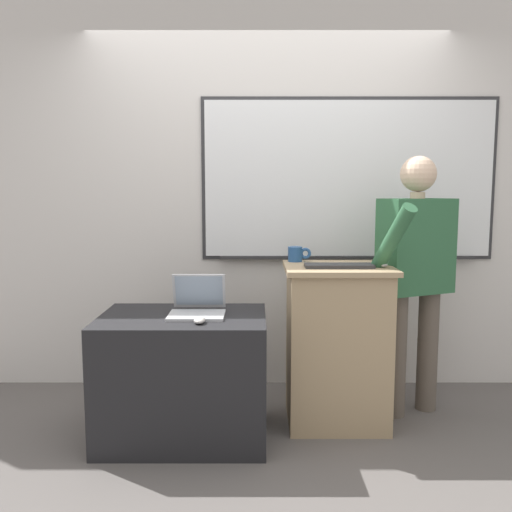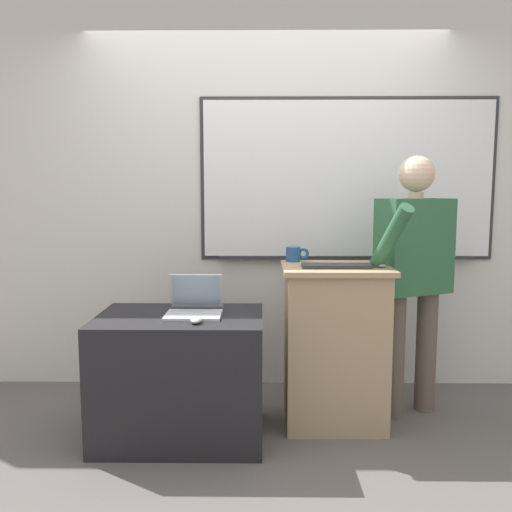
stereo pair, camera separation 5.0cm
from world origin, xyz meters
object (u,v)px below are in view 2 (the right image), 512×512
(computer_mouse_by_keyboard, at_px, (380,264))
(coffee_mug, at_px, (294,254))
(wireless_keyboard, at_px, (336,266))
(side_desk, at_px, (181,376))
(person_presenter, at_px, (414,267))
(lectern_podium, at_px, (334,345))
(computer_mouse_by_laptop, at_px, (196,320))
(laptop, at_px, (195,304))

(computer_mouse_by_keyboard, bearing_deg, coffee_mug, 153.25)
(coffee_mug, bearing_deg, wireless_keyboard, -48.51)
(side_desk, height_order, wireless_keyboard, wireless_keyboard)
(wireless_keyboard, distance_m, coffee_mug, 0.35)
(coffee_mug, bearing_deg, person_presenter, -4.57)
(side_desk, distance_m, coffee_mug, 1.02)
(lectern_podium, relative_size, computer_mouse_by_laptop, 9.67)
(lectern_podium, xyz_separation_m, laptop, (-0.82, -0.16, 0.28))
(wireless_keyboard, bearing_deg, computer_mouse_by_laptop, -158.22)
(lectern_podium, bearing_deg, computer_mouse_by_keyboard, -11.82)
(lectern_podium, xyz_separation_m, coffee_mug, (-0.24, 0.19, 0.53))
(person_presenter, distance_m, computer_mouse_by_keyboard, 0.31)
(lectern_podium, height_order, computer_mouse_by_laptop, lectern_podium)
(person_presenter, xyz_separation_m, computer_mouse_by_keyboard, (-0.25, -0.19, 0.04))
(lectern_podium, height_order, person_presenter, person_presenter)
(wireless_keyboard, bearing_deg, computer_mouse_by_keyboard, 3.27)
(laptop, xyz_separation_m, computer_mouse_by_keyboard, (1.07, 0.10, 0.22))
(side_desk, xyz_separation_m, computer_mouse_by_keyboard, (1.15, 0.15, 0.63))
(side_desk, height_order, computer_mouse_by_keyboard, computer_mouse_by_keyboard)
(laptop, relative_size, coffee_mug, 2.19)
(person_presenter, relative_size, laptop, 5.09)
(person_presenter, height_order, laptop, person_presenter)
(laptop, height_order, computer_mouse_by_keyboard, computer_mouse_by_keyboard)
(side_desk, relative_size, computer_mouse_by_laptop, 9.37)
(laptop, bearing_deg, person_presenter, 12.38)
(lectern_podium, relative_size, side_desk, 1.03)
(laptop, bearing_deg, lectern_podium, 10.79)
(laptop, bearing_deg, computer_mouse_by_keyboard, 5.58)
(person_presenter, height_order, coffee_mug, person_presenter)
(side_desk, distance_m, wireless_keyboard, 1.10)
(side_desk, bearing_deg, wireless_keyboard, 8.35)
(person_presenter, distance_m, wireless_keyboard, 0.55)
(computer_mouse_by_laptop, bearing_deg, person_presenter, 21.70)
(lectern_podium, xyz_separation_m, wireless_keyboard, (-0.01, -0.07, 0.49))
(side_desk, xyz_separation_m, laptop, (0.08, 0.04, 0.41))
(side_desk, distance_m, computer_mouse_by_laptop, 0.43)
(wireless_keyboard, bearing_deg, coffee_mug, 131.49)
(computer_mouse_by_keyboard, bearing_deg, side_desk, -172.77)
(laptop, relative_size, computer_mouse_by_keyboard, 3.18)
(person_presenter, bearing_deg, computer_mouse_by_laptop, 178.12)
(computer_mouse_by_keyboard, xyz_separation_m, coffee_mug, (-0.48, 0.24, 0.03))
(side_desk, height_order, person_presenter, person_presenter)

